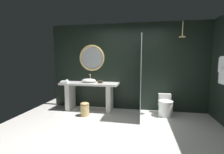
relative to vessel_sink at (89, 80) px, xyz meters
name	(u,v)px	position (x,y,z in m)	size (l,w,h in m)	color
ground_plane	(119,138)	(1.14, -1.58, -0.90)	(5.76, 5.76, 0.00)	silver
back_wall_panel	(128,67)	(1.14, 0.32, 0.40)	(4.80, 0.10, 2.60)	black
vanity_counter	(90,92)	(0.03, -0.03, -0.36)	(1.74, 0.56, 0.84)	silver
vessel_sink	(89,80)	(0.00, 0.00, 0.00)	(0.44, 0.36, 0.23)	white
tumbler_cup	(67,81)	(-0.68, -0.07, -0.02)	(0.08, 0.08, 0.09)	silver
tissue_box	(100,82)	(0.37, -0.06, -0.02)	(0.13, 0.12, 0.07)	#3D3323
round_wall_mirror	(92,58)	(0.03, 0.23, 0.67)	(0.81, 0.07, 0.81)	tan
shower_glass_panel	(141,77)	(1.55, -0.29, 0.17)	(0.02, 1.14, 2.13)	silver
rain_shower_head	(182,35)	(2.56, -0.10, 1.27)	(0.16, 0.16, 0.40)	tan
toilet	(165,106)	(2.22, -0.06, -0.64)	(0.39, 0.58, 0.55)	white
waste_bin	(85,109)	(0.06, -0.54, -0.71)	(0.24, 0.24, 0.38)	tan
folded_hand_towel	(64,82)	(-0.68, -0.21, -0.03)	(0.20, 0.20, 0.06)	white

